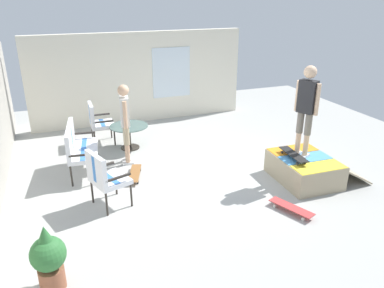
% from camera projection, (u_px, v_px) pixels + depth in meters
% --- Properties ---
extents(ground_plane, '(12.00, 12.00, 0.10)m').
position_uv_depth(ground_plane, '(208.00, 174.00, 7.86)').
color(ground_plane, '#A8A8A3').
extents(house_facade, '(0.23, 6.00, 2.49)m').
position_uv_depth(house_facade, '(140.00, 78.00, 10.50)').
color(house_facade, silver).
rests_on(house_facade, ground_plane).
extents(skate_ramp, '(1.34, 1.71, 0.49)m').
position_uv_depth(skate_ramp, '(305.00, 169.00, 7.41)').
color(skate_ramp, tan).
rests_on(skate_ramp, ground_plane).
extents(patio_bench, '(1.31, 0.71, 1.02)m').
position_uv_depth(patio_bench, '(77.00, 145.00, 7.57)').
color(patio_bench, '#2D2823').
rests_on(patio_bench, ground_plane).
extents(patio_chair_near_house, '(0.63, 0.56, 1.02)m').
position_uv_depth(patio_chair_near_house, '(97.00, 120.00, 9.07)').
color(patio_chair_near_house, '#2D2823').
rests_on(patio_chair_near_house, ground_plane).
extents(patio_chair_by_wall, '(0.76, 0.72, 1.02)m').
position_uv_depth(patio_chair_by_wall, '(104.00, 175.00, 6.34)').
color(patio_chair_by_wall, '#2D2823').
rests_on(patio_chair_by_wall, ground_plane).
extents(patio_table, '(0.90, 0.90, 0.57)m').
position_uv_depth(patio_table, '(129.00, 132.00, 8.86)').
color(patio_table, '#2D2823').
rests_on(patio_table, ground_plane).
extents(person_watching, '(0.48, 0.28, 1.74)m').
position_uv_depth(person_watching, '(125.00, 118.00, 7.87)').
color(person_watching, silver).
rests_on(person_watching, ground_plane).
extents(person_skater, '(0.44, 0.34, 1.77)m').
position_uv_depth(person_skater, '(307.00, 105.00, 6.98)').
color(person_skater, silver).
rests_on(person_skater, skate_ramp).
extents(skateboard_by_bench, '(0.82, 0.44, 0.10)m').
position_uv_depth(skateboard_by_bench, '(135.00, 173.00, 7.57)').
color(skateboard_by_bench, brown).
rests_on(skateboard_by_bench, ground_plane).
extents(skateboard_spare, '(0.82, 0.49, 0.10)m').
position_uv_depth(skateboard_spare, '(291.00, 208.00, 6.37)').
color(skateboard_spare, '#B23838').
rests_on(skateboard_spare, ground_plane).
extents(skateboard_on_ramp, '(0.81, 0.26, 0.10)m').
position_uv_depth(skateboard_on_ramp, '(293.00, 155.00, 7.22)').
color(skateboard_on_ramp, black).
rests_on(skateboard_on_ramp, skate_ramp).
extents(potted_plant, '(0.44, 0.44, 0.92)m').
position_uv_depth(potted_plant, '(49.00, 258.00, 4.60)').
color(potted_plant, brown).
rests_on(potted_plant, ground_plane).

